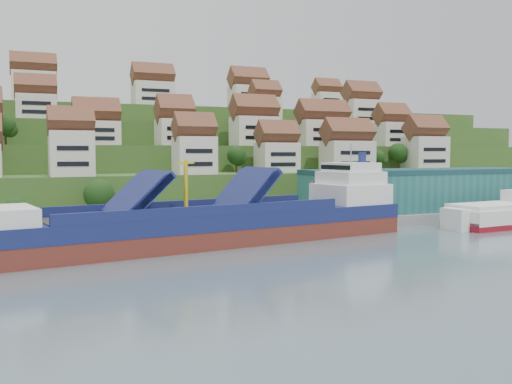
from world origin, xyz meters
name	(u,v)px	position (x,y,z in m)	size (l,w,h in m)	color
ground	(251,242)	(0.00, 0.00, 0.00)	(300.00, 300.00, 0.00)	slate
quay	(309,222)	(20.00, 15.00, 1.10)	(180.00, 14.00, 2.20)	gray
hillside	(137,168)	(0.00, 103.55, 10.66)	(260.00, 128.00, 31.00)	#2D4C1E
hillside_village	(172,125)	(1.08, 59.57, 23.84)	(158.95, 62.66, 28.81)	silver
hillside_trees	(115,163)	(-17.80, 38.19, 13.83)	(143.25, 60.49, 30.75)	#1D4015
warehouse	(421,189)	(52.00, 17.00, 7.20)	(60.00, 15.00, 10.00)	#256663
flagpole	(312,197)	(18.11, 10.00, 6.88)	(1.28, 0.16, 8.00)	gray
cargo_ship	(219,225)	(-5.92, 0.34, 3.38)	(81.42, 25.43, 17.88)	maroon
second_ship	(508,215)	(60.82, -1.19, 2.52)	(29.60, 13.15, 8.34)	maroon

